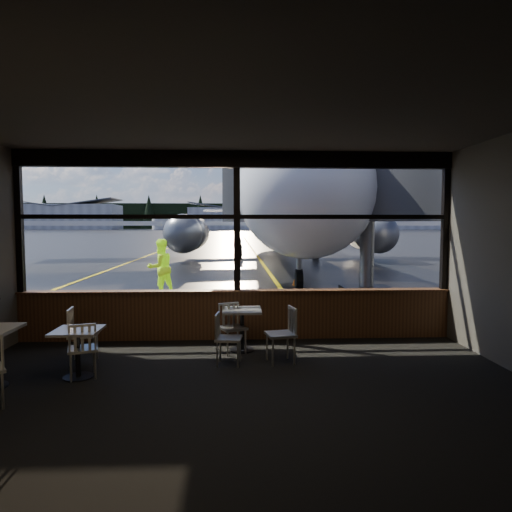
{
  "coord_description": "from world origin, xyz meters",
  "views": [
    {
      "loc": [
        -0.05,
        -8.48,
        2.16
      ],
      "look_at": [
        0.4,
        1.0,
        1.5
      ],
      "focal_mm": 32.0,
      "sensor_mm": 36.0,
      "label": 1
    }
  ],
  "objects": [
    {
      "name": "ground_plane",
      "position": [
        0.0,
        120.0,
        0.0
      ],
      "size": [
        520.0,
        520.0,
        0.0
      ],
      "primitive_type": "plane",
      "color": "black",
      "rests_on": "ground"
    },
    {
      "name": "carpet_floor",
      "position": [
        0.0,
        -3.0,
        0.01
      ],
      "size": [
        8.0,
        6.0,
        0.01
      ],
      "primitive_type": "cube",
      "color": "black",
      "rests_on": "ground"
    },
    {
      "name": "ceiling",
      "position": [
        0.0,
        -3.0,
        3.5
      ],
      "size": [
        8.0,
        6.0,
        0.04
      ],
      "primitive_type": "cube",
      "color": "#38332D",
      "rests_on": "ground"
    },
    {
      "name": "wall_back",
      "position": [
        0.0,
        -6.0,
        1.75
      ],
      "size": [
        8.0,
        0.04,
        3.5
      ],
      "primitive_type": "cube",
      "color": "#474239",
      "rests_on": "ground"
    },
    {
      "name": "window_sill",
      "position": [
        0.0,
        0.0,
        0.45
      ],
      "size": [
        8.0,
        0.28,
        0.9
      ],
      "primitive_type": "cube",
      "color": "#4C2B17",
      "rests_on": "ground"
    },
    {
      "name": "window_header",
      "position": [
        0.0,
        0.0,
        3.35
      ],
      "size": [
        8.0,
        0.18,
        0.3
      ],
      "primitive_type": "cube",
      "color": "black",
      "rests_on": "ground"
    },
    {
      "name": "mullion_left",
      "position": [
        -3.95,
        0.0,
        2.2
      ],
      "size": [
        0.12,
        0.12,
        2.6
      ],
      "primitive_type": "cube",
      "color": "black",
      "rests_on": "ground"
    },
    {
      "name": "mullion_centre",
      "position": [
        0.0,
        0.0,
        2.2
      ],
      "size": [
        0.12,
        0.12,
        2.6
      ],
      "primitive_type": "cube",
      "color": "black",
      "rests_on": "ground"
    },
    {
      "name": "mullion_right",
      "position": [
        3.95,
        0.0,
        2.2
      ],
      "size": [
        0.12,
        0.12,
        2.6
      ],
      "primitive_type": "cube",
      "color": "black",
      "rests_on": "ground"
    },
    {
      "name": "window_transom",
      "position": [
        0.0,
        0.0,
        2.3
      ],
      "size": [
        8.0,
        0.1,
        0.08
      ],
      "primitive_type": "cube",
      "color": "black",
      "rests_on": "ground"
    },
    {
      "name": "airliner",
      "position": [
        2.65,
        19.26,
        5.79
      ],
      "size": [
        33.17,
        39.22,
        11.58
      ],
      "primitive_type": null,
      "rotation": [
        0.0,
        0.0,
        -0.04
      ],
      "color": "white",
      "rests_on": "ground_plane"
    },
    {
      "name": "jet_bridge",
      "position": [
        3.6,
        5.5,
        2.31
      ],
      "size": [
        8.67,
        10.6,
        4.62
      ],
      "primitive_type": null,
      "color": "#2E2E31",
      "rests_on": "ground_plane"
    },
    {
      "name": "cafe_table_near",
      "position": [
        0.07,
        -0.81,
        0.36
      ],
      "size": [
        0.65,
        0.65,
        0.72
      ],
      "primitive_type": null,
      "color": "#A19D94",
      "rests_on": "carpet_floor"
    },
    {
      "name": "cafe_table_mid",
      "position": [
        -2.25,
        -2.09,
        0.35
      ],
      "size": [
        0.63,
        0.63,
        0.69
      ],
      "primitive_type": null,
      "color": "#9C968F",
      "rests_on": "carpet_floor"
    },
    {
      "name": "chair_near_e",
      "position": [
        0.66,
        -1.53,
        0.44
      ],
      "size": [
        0.57,
        0.57,
        0.89
      ],
      "primitive_type": null,
      "rotation": [
        0.0,
        0.0,
        1.76
      ],
      "color": "beige",
      "rests_on": "carpet_floor"
    },
    {
      "name": "chair_near_w",
      "position": [
        -0.14,
        -1.59,
        0.41
      ],
      "size": [
        0.49,
        0.49,
        0.81
      ],
      "primitive_type": null,
      "rotation": [
        0.0,
        0.0,
        -1.69
      ],
      "color": "#ADA89C",
      "rests_on": "carpet_floor"
    },
    {
      "name": "chair_near_n",
      "position": [
        -0.08,
        -0.93,
        0.42
      ],
      "size": [
        0.6,
        0.6,
        0.84
      ],
      "primitive_type": null,
      "rotation": [
        0.0,
        0.0,
        3.55
      ],
      "color": "#B4AEA2",
      "rests_on": "carpet_floor"
    },
    {
      "name": "chair_mid_s",
      "position": [
        -2.18,
        -2.09,
        0.41
      ],
      "size": [
        0.56,
        0.56,
        0.81
      ],
      "primitive_type": null,
      "rotation": [
        0.0,
        0.0,
        0.33
      ],
      "color": "#BBB6A8",
      "rests_on": "carpet_floor"
    },
    {
      "name": "chair_mid_w",
      "position": [
        -2.4,
        -1.37,
        0.44
      ],
      "size": [
        0.53,
        0.53,
        0.87
      ],
      "primitive_type": null,
      "rotation": [
        0.0,
        0.0,
        -1.45
      ],
      "color": "beige",
      "rests_on": "carpet_floor"
    },
    {
      "name": "ground_crew",
      "position": [
        -2.27,
        5.26,
        0.86
      ],
      "size": [
        1.06,
        1.04,
        1.72
      ],
      "primitive_type": "imported",
      "rotation": [
        0.0,
        0.0,
        3.83
      ],
      "color": "#BFF219",
      "rests_on": "ground_plane"
    },
    {
      "name": "cone_nose",
      "position": [
        2.15,
        7.48,
        0.22
      ],
      "size": [
        0.31,
        0.31,
        0.43
      ],
      "primitive_type": "cone",
      "color": "#FF5408",
      "rests_on": "ground_plane"
    },
    {
      "name": "hangar_left",
      "position": [
        -70.0,
        180.0,
        5.5
      ],
      "size": [
        45.0,
        18.0,
        11.0
      ],
      "primitive_type": null,
      "color": "silver",
      "rests_on": "ground_plane"
    },
    {
      "name": "hangar_mid",
      "position": [
        0.0,
        185.0,
        5.0
      ],
      "size": [
        38.0,
        15.0,
        10.0
      ],
      "primitive_type": null,
      "color": "silver",
      "rests_on": "ground_plane"
    },
    {
      "name": "hangar_right",
      "position": [
        60.0,
        178.0,
        6.0
      ],
      "size": [
        50.0,
        20.0,
        12.0
      ],
      "primitive_type": null,
      "color": "silver",
      "rests_on": "ground_plane"
    },
    {
      "name": "fuel_tank_a",
      "position": [
        -30.0,
        182.0,
        3.0
      ],
      "size": [
        8.0,
        8.0,
        6.0
      ],
      "primitive_type": "cylinder",
      "color": "silver",
      "rests_on": "ground_plane"
    },
    {
      "name": "fuel_tank_b",
      "position": [
        -20.0,
        182.0,
        3.0
      ],
      "size": [
        8.0,
        8.0,
        6.0
      ],
      "primitive_type": "cylinder",
      "color": "silver",
      "rests_on": "ground_plane"
    },
    {
      "name": "fuel_tank_c",
      "position": [
        -10.0,
        182.0,
        3.0
      ],
      "size": [
        8.0,
        8.0,
        6.0
      ],
      "primitive_type": "cylinder",
      "color": "silver",
      "rests_on": "ground_plane"
    },
    {
      "name": "treeline",
      "position": [
        0.0,
        210.0,
        6.0
      ],
      "size": [
        360.0,
        3.0,
        12.0
      ],
      "primitive_type": "cube",
      "color": "black",
      "rests_on": "ground_plane"
    }
  ]
}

